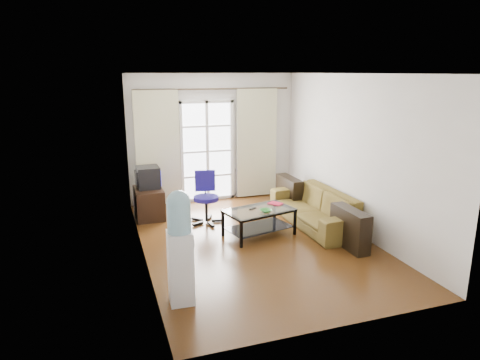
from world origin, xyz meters
The scene contains 20 objects.
floor centered at (0.00, 0.00, 0.00)m, with size 5.20×5.20×0.00m, color #523113.
ceiling centered at (0.00, 0.00, 2.70)m, with size 5.20×5.20×0.00m, color white.
wall_back centered at (0.00, 2.60, 1.35)m, with size 3.60×0.02×2.70m, color silver.
wall_front centered at (0.00, -2.60, 1.35)m, with size 3.60×0.02×2.70m, color silver.
wall_left centered at (-1.80, 0.00, 1.35)m, with size 0.02×5.20×2.70m, color silver.
wall_right centered at (1.80, 0.00, 1.35)m, with size 0.02×5.20×2.70m, color silver.
french_door centered at (-0.15, 2.54, 1.07)m, with size 1.16×0.06×2.15m.
curtain_rod centered at (0.00, 2.50, 2.38)m, with size 0.04×0.04×3.30m, color #4C3F2D.
curtain_left centered at (-1.20, 2.48, 1.20)m, with size 0.90×0.07×2.35m, color beige.
curtain_right centered at (0.95, 2.48, 1.20)m, with size 0.90×0.07×2.35m, color beige.
radiator centered at (0.80, 2.50, 0.33)m, with size 0.64×0.12×0.64m, color gray.
sofa centered at (1.33, 0.40, 0.32)m, with size 0.89×2.20×0.64m, color brown.
coffee_table centered at (0.16, 0.23, 0.30)m, with size 1.26×0.90×0.46m.
bowl centered at (0.21, 0.06, 0.49)m, with size 0.23×0.23×0.05m, color #31873B.
book centered at (0.46, 0.36, 0.47)m, with size 0.28×0.29×0.02m, color #9C2413.
remote centered at (0.06, 0.29, 0.47)m, with size 0.14×0.04×0.02m, color black.
tv_stand centered at (-1.51, 1.78, 0.28)m, with size 0.52×0.78×0.57m, color black.
crt_tv centered at (-1.51, 1.85, 0.77)m, with size 0.47×0.46×0.41m.
task_chair centered at (-0.53, 1.16, 0.28)m, with size 0.75×0.75×0.95m.
water_cooler centered at (-1.52, -1.53, 0.74)m, with size 0.32×0.30×1.41m.
Camera 1 is at (-2.33, -6.20, 2.73)m, focal length 32.00 mm.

